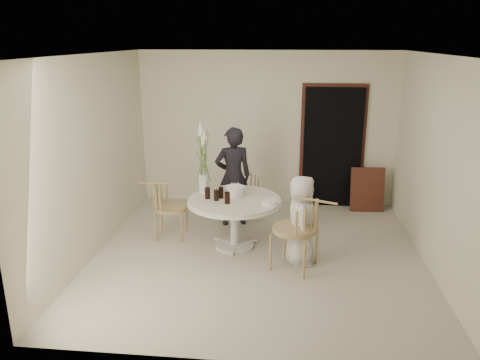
# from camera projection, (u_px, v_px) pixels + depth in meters

# --- Properties ---
(ground) EXTENTS (4.50, 4.50, 0.00)m
(ground) POSITION_uv_depth(u_px,v_px,m) (258.00, 255.00, 6.50)
(ground) COLOR beige
(ground) RESTS_ON ground
(room_shell) EXTENTS (4.50, 4.50, 4.50)m
(room_shell) POSITION_uv_depth(u_px,v_px,m) (259.00, 141.00, 6.03)
(room_shell) COLOR silver
(room_shell) RESTS_ON ground
(doorway) EXTENTS (1.00, 0.10, 2.10)m
(doorway) POSITION_uv_depth(u_px,v_px,m) (332.00, 148.00, 8.17)
(doorway) COLOR black
(doorway) RESTS_ON ground
(door_trim) EXTENTS (1.12, 0.03, 2.22)m
(door_trim) POSITION_uv_depth(u_px,v_px,m) (332.00, 144.00, 8.19)
(door_trim) COLOR #5A2A1E
(door_trim) RESTS_ON ground
(table) EXTENTS (1.33, 1.33, 0.73)m
(table) POSITION_uv_depth(u_px,v_px,m) (235.00, 206.00, 6.59)
(table) COLOR silver
(table) RESTS_ON ground
(picture_frame) EXTENTS (0.59, 0.21, 0.76)m
(picture_frame) POSITION_uv_depth(u_px,v_px,m) (367.00, 190.00, 8.07)
(picture_frame) COLOR #5A2A1E
(picture_frame) RESTS_ON ground
(chair_far) EXTENTS (0.47, 0.50, 0.77)m
(chair_far) POSITION_uv_depth(u_px,v_px,m) (247.00, 188.00, 7.77)
(chair_far) COLOR tan
(chair_far) RESTS_ON ground
(chair_right) EXTENTS (0.72, 0.69, 1.00)m
(chair_right) POSITION_uv_depth(u_px,v_px,m) (305.00, 223.00, 5.91)
(chair_right) COLOR tan
(chair_right) RESTS_ON ground
(chair_left) EXTENTS (0.53, 0.49, 0.86)m
(chair_left) POSITION_uv_depth(u_px,v_px,m) (162.00, 202.00, 6.96)
(chair_left) COLOR tan
(chair_left) RESTS_ON ground
(girl) EXTENTS (0.67, 0.54, 1.59)m
(girl) POSITION_uv_depth(u_px,v_px,m) (233.00, 177.00, 7.38)
(girl) COLOR black
(girl) RESTS_ON ground
(boy) EXTENTS (0.41, 0.61, 1.21)m
(boy) POSITION_uv_depth(u_px,v_px,m) (301.00, 220.00, 6.12)
(boy) COLOR silver
(boy) RESTS_ON ground
(birthday_cake) EXTENTS (0.28, 0.28, 0.18)m
(birthday_cake) POSITION_uv_depth(u_px,v_px,m) (235.00, 191.00, 6.68)
(birthday_cake) COLOR white
(birthday_cake) RESTS_ON table
(cola_tumbler_a) EXTENTS (0.08, 0.08, 0.15)m
(cola_tumbler_a) POSITION_uv_depth(u_px,v_px,m) (216.00, 195.00, 6.47)
(cola_tumbler_a) COLOR black
(cola_tumbler_a) RESTS_ON table
(cola_tumbler_b) EXTENTS (0.09, 0.09, 0.16)m
(cola_tumbler_b) POSITION_uv_depth(u_px,v_px,m) (227.00, 198.00, 6.35)
(cola_tumbler_b) COLOR black
(cola_tumbler_b) RESTS_ON table
(cola_tumbler_c) EXTENTS (0.10, 0.10, 0.16)m
(cola_tumbler_c) POSITION_uv_depth(u_px,v_px,m) (207.00, 193.00, 6.55)
(cola_tumbler_c) COLOR black
(cola_tumbler_c) RESTS_ON table
(cola_tumbler_d) EXTENTS (0.09, 0.09, 0.16)m
(cola_tumbler_d) POSITION_uv_depth(u_px,v_px,m) (221.00, 193.00, 6.57)
(cola_tumbler_d) COLOR black
(cola_tumbler_d) RESTS_ON table
(plate_stack) EXTENTS (0.24, 0.24, 0.05)m
(plate_stack) POSITION_uv_depth(u_px,v_px,m) (269.00, 203.00, 6.33)
(plate_stack) COLOR white
(plate_stack) RESTS_ON table
(flower_vase) EXTENTS (0.14, 0.14, 1.07)m
(flower_vase) POSITION_uv_depth(u_px,v_px,m) (203.00, 161.00, 6.71)
(flower_vase) COLOR silver
(flower_vase) RESTS_ON table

